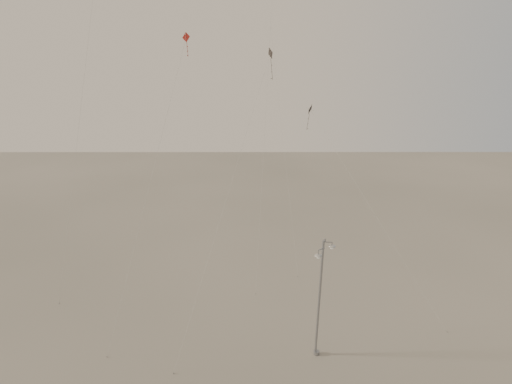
{
  "coord_description": "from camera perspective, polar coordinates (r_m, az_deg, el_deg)",
  "views": [
    {
      "loc": [
        0.12,
        -25.57,
        20.46
      ],
      "look_at": [
        0.17,
        5.0,
        11.29
      ],
      "focal_mm": 28.0,
      "sensor_mm": 36.0,
      "label": 1
    }
  ],
  "objects": [
    {
      "name": "kite_5",
      "position": [
        44.89,
        2.01,
        23.31
      ],
      "size": [
        3.88,
        9.7,
        33.1
      ],
      "rotation": [
        0.0,
        0.0,
        -1.07
      ],
      "color": "#AE4F1D",
      "rests_on": "ground"
    },
    {
      "name": "kite_3",
      "position": [
        30.12,
        -12.91,
        9.35
      ],
      "size": [
        6.5,
        5.79,
        23.23
      ],
      "rotation": [
        0.0,
        0.0,
        -0.2
      ],
      "color": "maroon",
      "rests_on": "ground"
    },
    {
      "name": "street_lamp",
      "position": [
        30.03,
        9.15,
        -14.41
      ],
      "size": [
        1.49,
        0.86,
        9.47
      ],
      "color": "#9799A0",
      "rests_on": "ground"
    },
    {
      "name": "kite_4",
      "position": [
        35.94,
        11.18,
        5.83
      ],
      "size": [
        11.15,
        8.6,
        17.74
      ],
      "rotation": [
        0.0,
        0.0,
        1.47
      ],
      "color": "#292322",
      "rests_on": "ground"
    },
    {
      "name": "kite_0",
      "position": [
        37.91,
        -22.74,
        20.04
      ],
      "size": [
        6.08,
        3.94,
        30.21
      ],
      "rotation": [
        0.0,
        0.0,
        0.63
      ],
      "color": "maroon",
      "rests_on": "ground"
    },
    {
      "name": "ground",
      "position": [
        32.75,
        -0.31,
        -21.96
      ],
      "size": [
        160.0,
        160.0,
        0.0
      ],
      "primitive_type": "plane",
      "color": "#9F9584",
      "rests_on": "ground"
    },
    {
      "name": "kite_1",
      "position": [
        30.13,
        -0.69,
        10.46
      ],
      "size": [
        7.18,
        8.77,
        22.25
      ],
      "rotation": [
        0.0,
        0.0,
        -0.83
      ],
      "color": "#292322",
      "rests_on": "ground"
    }
  ]
}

